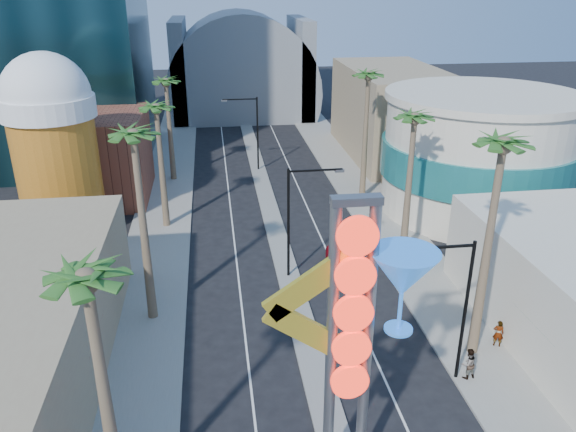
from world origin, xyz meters
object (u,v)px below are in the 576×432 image
object	(u,v)px
pedestrian_a	(498,333)
pedestrian_b	(468,364)
neon_sign	(372,325)
red_pickup	(345,262)

from	to	relation	value
pedestrian_a	pedestrian_b	xyz separation A→B (m)	(-2.86, -2.38, 0.05)
neon_sign	pedestrian_b	xyz separation A→B (m)	(6.91, 4.90, -6.29)
pedestrian_a	pedestrian_b	distance (m)	3.72
red_pickup	pedestrian_a	distance (m)	11.97
pedestrian_b	pedestrian_a	bearing A→B (deg)	-151.08
red_pickup	pedestrian_b	xyz separation A→B (m)	(3.60, -12.46, 0.32)
red_pickup	pedestrian_b	bearing A→B (deg)	-68.40
pedestrian_a	pedestrian_b	size ratio (longest dim) A/B	0.94
red_pickup	pedestrian_b	size ratio (longest dim) A/B	2.90
neon_sign	red_pickup	xyz separation A→B (m)	(3.30, 17.36, -6.61)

